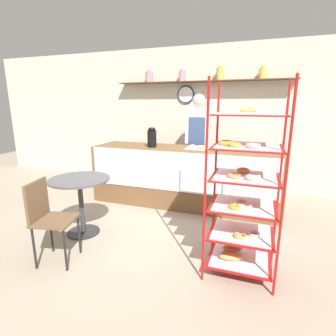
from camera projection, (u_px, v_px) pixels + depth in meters
The scene contains 9 objects.
ground_plane at pixel (157, 238), 3.28m from camera, with size 14.00×14.00×0.00m, color gray.
back_wall at pixel (202, 118), 5.17m from camera, with size 10.00×0.30×2.70m.
display_counter at pixel (184, 177), 4.27m from camera, with size 3.00×0.75×0.94m.
pastry_rack at pixel (243, 193), 2.44m from camera, with size 0.65×0.55×1.84m.
person_worker at pixel (198, 141), 4.63m from camera, with size 0.41×0.23×1.80m.
cafe_table at pixel (80, 192), 3.27m from camera, with size 0.74×0.74×0.73m.
cafe_chair at pixel (47, 213), 2.68m from camera, with size 0.46×0.46×0.88m.
coffee_carafe at pixel (152, 138), 4.25m from camera, with size 0.15×0.15×0.32m.
donut_tray_counter at pixel (200, 147), 4.14m from camera, with size 0.38×0.33×0.05m.
Camera 1 is at (1.12, -2.76, 1.63)m, focal length 28.00 mm.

